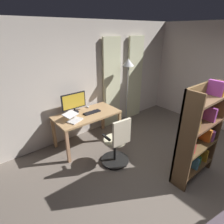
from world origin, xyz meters
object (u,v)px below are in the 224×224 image
object	(u,v)px
computer_keyboard	(92,112)
laptop	(73,118)
bookshelf	(198,132)
floor_lamp	(128,73)
desk	(87,118)
computer_mouse	(87,107)
office_chair	(117,144)
computer_monitor	(74,102)

from	to	relation	value
computer_keyboard	laptop	xyz separation A→B (m)	(0.50, 0.07, 0.04)
bookshelf	floor_lamp	xyz separation A→B (m)	(-0.37, -2.11, 0.58)
desk	computer_mouse	xyz separation A→B (m)	(-0.20, -0.30, 0.11)
laptop	office_chair	bearing A→B (deg)	94.82
computer_keyboard	floor_lamp	xyz separation A→B (m)	(-1.17, -0.12, 0.69)
office_chair	bookshelf	world-z (taller)	bookshelf
desk	floor_lamp	world-z (taller)	floor_lamp
computer_monitor	laptop	world-z (taller)	computer_monitor
laptop	bookshelf	size ratio (longest dim) A/B	0.23
floor_lamp	desk	bearing A→B (deg)	4.08
computer_monitor	bookshelf	distance (m)	2.51
computer_mouse	floor_lamp	bearing A→B (deg)	169.30
desk	laptop	size ratio (longest dim) A/B	3.57
office_chair	computer_monitor	distance (m)	1.35
computer_mouse	bookshelf	distance (m)	2.42
computer_monitor	floor_lamp	distance (m)	1.53
office_chair	bookshelf	bearing A→B (deg)	-45.87
computer_keyboard	bookshelf	world-z (taller)	bookshelf
computer_monitor	computer_mouse	size ratio (longest dim) A/B	5.67
computer_keyboard	bookshelf	size ratio (longest dim) A/B	0.23
desk	computer_mouse	bearing A→B (deg)	-124.40
computer_mouse	bookshelf	size ratio (longest dim) A/B	0.06
computer_monitor	computer_keyboard	bearing A→B (deg)	135.20
computer_mouse	laptop	bearing A→B (deg)	33.90
office_chair	computer_keyboard	size ratio (longest dim) A/B	2.57
desk	computer_keyboard	bearing A→B (deg)	168.14
floor_lamp	bookshelf	bearing A→B (deg)	79.97
laptop	bookshelf	bearing A→B (deg)	102.68
computer_monitor	office_chair	bearing A→B (deg)	99.74
desk	computer_monitor	xyz separation A→B (m)	(0.16, -0.25, 0.34)
computer_keyboard	bookshelf	xyz separation A→B (m)	(-0.80, 1.99, 0.11)
computer_keyboard	computer_mouse	size ratio (longest dim) A/B	3.93
bookshelf	computer_monitor	bearing A→B (deg)	-64.57
computer_monitor	computer_mouse	world-z (taller)	computer_monitor
office_chair	floor_lamp	bearing A→B (deg)	44.92
desk	floor_lamp	bearing A→B (deg)	-175.92
computer_monitor	floor_lamp	xyz separation A→B (m)	(-1.45, 0.16, 0.45)
computer_keyboard	bookshelf	distance (m)	2.15
office_chair	computer_keyboard	xyz separation A→B (m)	(-0.07, -0.94, 0.30)
computer_monitor	computer_keyboard	world-z (taller)	computer_monitor
computer_keyboard	desk	bearing A→B (deg)	-11.86
office_chair	floor_lamp	world-z (taller)	floor_lamp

